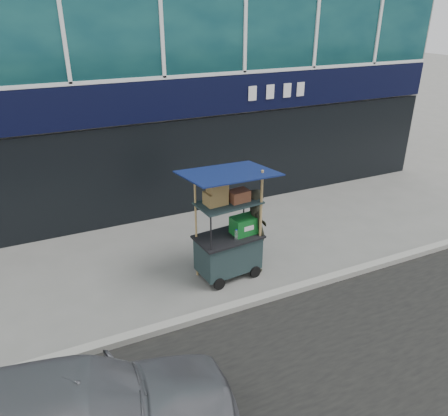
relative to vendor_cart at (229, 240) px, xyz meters
name	(u,v)px	position (x,y,z in m)	size (l,w,h in m)	color
ground	(241,300)	(-0.16, -0.85, -0.78)	(80.00, 80.00, 0.00)	#63635E
curb	(246,303)	(-0.16, -1.05, -0.72)	(80.00, 0.18, 0.12)	gray
vendor_cart	(229,240)	(0.00, 0.00, 0.00)	(1.76, 1.32, 2.23)	#1A292C
vendor_man	(256,230)	(0.60, 0.02, 0.08)	(0.63, 0.41, 1.72)	black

